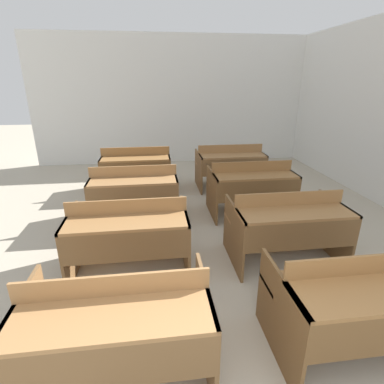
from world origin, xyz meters
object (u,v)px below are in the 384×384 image
bench_back_left (136,167)px  bench_second_right (287,224)px  bench_third_left (135,191)px  bench_front_right (361,300)px  bench_front_left (117,324)px  bench_third_right (251,185)px  bench_second_left (129,233)px  bench_back_right (230,164)px

bench_back_left → bench_second_right: bearing=-55.2°
bench_back_left → bench_third_left: bearing=-88.9°
bench_front_right → bench_back_left: 4.17m
bench_front_left → bench_front_right: same height
bench_front_left → bench_second_right: bearing=35.8°
bench_second_right → bench_third_left: bearing=143.5°
bench_third_right → bench_back_left: 2.16m
bench_second_right → bench_back_left: same height
bench_front_left → bench_third_left: 2.53m
bench_front_right → bench_front_left: bearing=180.0°
bench_front_left → bench_second_left: 1.26m
bench_front_left → bench_third_right: bearing=55.7°
bench_third_right → bench_second_right: bearing=-90.3°
bench_front_right → bench_back_right: bearing=90.2°
bench_front_right → bench_back_left: same height
bench_second_left → bench_back_left: (-0.03, 2.52, 0.00)m
bench_front_right → bench_back_right: 3.77m
bench_back_left → bench_back_right: same height
bench_front_right → bench_third_left: bearing=124.6°
bench_front_left → bench_second_left: same height
bench_front_right → bench_third_right: 2.54m
bench_back_right → bench_front_right: bearing=-89.8°
bench_third_right → bench_back_left: size_ratio=1.00×
bench_third_left → bench_third_right: bearing=0.5°
bench_third_right → bench_back_left: bearing=145.0°
bench_second_left → bench_third_right: size_ratio=1.00×
bench_third_left → bench_back_left: bearing=91.1°
bench_front_right → bench_back_left: (-1.77, 3.78, 0.00)m
bench_second_right → bench_back_right: bearing=90.2°
bench_front_right → bench_second_left: 2.15m
bench_second_right → bench_back_right: same height
bench_second_right → bench_third_right: same height
bench_front_left → bench_second_right: (1.73, 1.24, 0.00)m
bench_second_left → bench_back_left: 2.52m
bench_front_right → bench_second_left: same height
bench_second_left → bench_third_left: size_ratio=1.00×
bench_third_left → bench_back_left: size_ratio=1.00×
bench_second_right → bench_back_right: 2.53m
bench_second_right → bench_back_left: bearing=124.8°
bench_second_right → bench_third_right: size_ratio=1.00×
bench_third_left → bench_third_right: same height
bench_second_right → bench_back_right: size_ratio=1.00×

